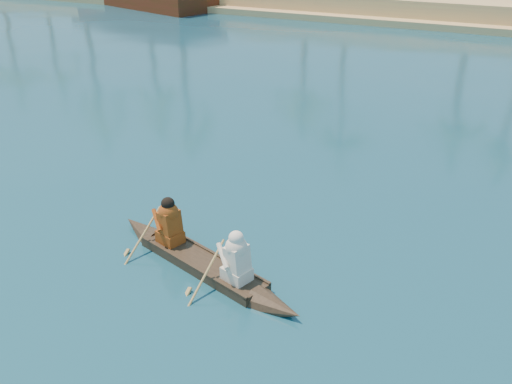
% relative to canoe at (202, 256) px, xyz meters
% --- Properties ---
extents(canoe, '(4.42, 1.92, 1.23)m').
position_rel_canoe_xyz_m(canoe, '(0.00, 0.00, 0.00)').
color(canoe, '#392C1F').
rests_on(canoe, ground).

